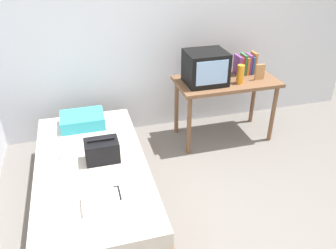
% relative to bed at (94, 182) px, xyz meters
% --- Properties ---
extents(ground_plane, '(8.00, 8.00, 0.00)m').
position_rel_bed_xyz_m(ground_plane, '(1.02, -0.70, -0.21)').
color(ground_plane, slate).
extents(wall_back, '(5.20, 0.10, 2.60)m').
position_rel_bed_xyz_m(wall_back, '(1.02, 1.30, 1.09)').
color(wall_back, silver).
rests_on(wall_back, ground).
extents(bed, '(1.00, 2.00, 0.43)m').
position_rel_bed_xyz_m(bed, '(0.00, 0.00, 0.00)').
color(bed, brown).
rests_on(bed, ground).
extents(desk, '(1.16, 0.60, 0.75)m').
position_rel_bed_xyz_m(desk, '(1.62, 0.76, 0.44)').
color(desk, brown).
rests_on(desk, ground).
extents(tv, '(0.44, 0.39, 0.36)m').
position_rel_bed_xyz_m(tv, '(1.35, 0.74, 0.72)').
color(tv, black).
rests_on(tv, desk).
extents(water_bottle, '(0.08, 0.08, 0.21)m').
position_rel_bed_xyz_m(water_bottle, '(1.72, 0.63, 0.64)').
color(water_bottle, orange).
rests_on(water_bottle, desk).
extents(book_row, '(0.24, 0.17, 0.25)m').
position_rel_bed_xyz_m(book_row, '(1.91, 0.89, 0.65)').
color(book_row, '#7A3D89').
rests_on(book_row, desk).
extents(picture_frame, '(0.11, 0.02, 0.18)m').
position_rel_bed_xyz_m(picture_frame, '(1.98, 0.67, 0.63)').
color(picture_frame, '#B27F4C').
rests_on(picture_frame, desk).
extents(pillow, '(0.45, 0.34, 0.13)m').
position_rel_bed_xyz_m(pillow, '(-0.02, 0.71, 0.28)').
color(pillow, '#33A8B7').
rests_on(pillow, bed).
extents(handbag, '(0.30, 0.20, 0.22)m').
position_rel_bed_xyz_m(handbag, '(0.11, 0.03, 0.32)').
color(handbag, black).
rests_on(handbag, bed).
extents(magazine, '(0.21, 0.29, 0.01)m').
position_rel_bed_xyz_m(magazine, '(-0.08, -0.33, 0.22)').
color(magazine, white).
rests_on(magazine, bed).
extents(remote_dark, '(0.04, 0.16, 0.02)m').
position_rel_bed_xyz_m(remote_dark, '(0.17, -0.47, 0.23)').
color(remote_dark, black).
rests_on(remote_dark, bed).
extents(remote_silver, '(0.04, 0.14, 0.02)m').
position_rel_bed_xyz_m(remote_silver, '(-0.26, 0.20, 0.23)').
color(remote_silver, '#B7B7BC').
rests_on(remote_silver, bed).
extents(folded_towel, '(0.28, 0.22, 0.06)m').
position_rel_bed_xyz_m(folded_towel, '(0.03, -0.56, 0.24)').
color(folded_towel, white).
rests_on(folded_towel, bed).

